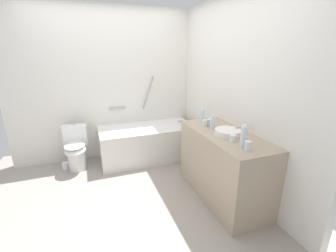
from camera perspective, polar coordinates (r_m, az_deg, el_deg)
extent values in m
plane|color=#9E9389|center=(3.17, -9.63, -16.63)|extent=(3.83, 3.83, 0.00)
cube|color=white|center=(4.05, -14.37, 9.88)|extent=(3.23, 0.10, 2.50)
cube|color=white|center=(3.23, 15.75, 7.81)|extent=(0.10, 3.12, 2.50)
cube|color=white|center=(3.99, -5.14, -4.17)|extent=(1.60, 0.73, 0.57)
cube|color=white|center=(3.90, -5.24, -0.84)|extent=(1.31, 0.53, 0.09)
cylinder|color=#A7A7AC|center=(4.07, 3.23, 1.20)|extent=(0.09, 0.03, 0.03)
cylinder|color=#A7A7AC|center=(4.11, -5.02, 8.33)|extent=(0.22, 0.03, 0.58)
cylinder|color=#A7A7AC|center=(4.05, -12.64, 4.34)|extent=(0.29, 0.03, 0.03)
cylinder|color=white|center=(3.92, -21.84, -7.68)|extent=(0.26, 0.26, 0.35)
ellipsoid|color=white|center=(3.81, -22.21, -5.63)|extent=(0.35, 0.42, 0.14)
ellipsoid|color=white|center=(3.78, -22.35, -4.51)|extent=(0.33, 0.40, 0.02)
cube|color=white|center=(3.96, -22.19, -2.11)|extent=(0.37, 0.17, 0.33)
cylinder|color=#B4B4B9|center=(3.91, -22.49, 0.28)|extent=(0.03, 0.03, 0.01)
cube|color=tan|center=(2.98, 13.61, -9.61)|extent=(0.58, 1.33, 0.86)
cylinder|color=white|center=(2.76, 14.75, -1.50)|extent=(0.31, 0.31, 0.07)
cylinder|color=#A4A4AA|center=(2.87, 17.96, -0.97)|extent=(0.02, 0.02, 0.07)
cylinder|color=#A4A4AA|center=(2.83, 17.30, -0.39)|extent=(0.09, 0.02, 0.02)
cylinder|color=#A4A4AA|center=(2.83, 18.66, -1.68)|extent=(0.03, 0.03, 0.04)
cylinder|color=#A4A4AA|center=(2.92, 17.22, -0.94)|extent=(0.03, 0.03, 0.04)
cylinder|color=silver|center=(2.43, 18.36, -2.64)|extent=(0.06, 0.06, 0.22)
cylinder|color=white|center=(2.39, 18.64, 0.05)|extent=(0.03, 0.03, 0.02)
cylinder|color=silver|center=(3.15, 8.51, 2.42)|extent=(0.06, 0.06, 0.18)
cylinder|color=white|center=(3.12, 8.60, 4.21)|extent=(0.03, 0.03, 0.02)
cylinder|color=silver|center=(2.93, 11.06, 0.96)|extent=(0.06, 0.06, 0.17)
cylinder|color=white|center=(2.90, 11.17, 2.75)|extent=(0.03, 0.03, 0.02)
cylinder|color=white|center=(3.02, 9.16, 0.78)|extent=(0.07, 0.07, 0.08)
cylinder|color=white|center=(3.07, 10.49, 0.95)|extent=(0.08, 0.08, 0.08)
cylinder|color=white|center=(2.56, 15.92, -2.99)|extent=(0.07, 0.07, 0.08)
cylinder|color=white|center=(2.38, 19.35, -4.74)|extent=(0.06, 0.06, 0.10)
cylinder|color=white|center=(4.05, -24.26, -9.02)|extent=(0.11, 0.11, 0.11)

